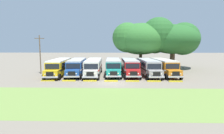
% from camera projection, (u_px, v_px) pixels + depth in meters
% --- Properties ---
extents(ground_plane, '(220.00, 220.00, 0.00)m').
position_uv_depth(ground_plane, '(111.00, 83.00, 25.68)').
color(ground_plane, slate).
extents(foreground_grass_strip, '(80.00, 10.10, 0.01)m').
position_uv_depth(foreground_grass_strip, '(108.00, 100.00, 17.65)').
color(foreground_grass_strip, olive).
rests_on(foreground_grass_strip, ground_plane).
extents(parked_bus_slot_0, '(3.27, 10.93, 2.82)m').
position_uv_depth(parked_bus_slot_0, '(59.00, 66.00, 32.57)').
color(parked_bus_slot_0, yellow).
rests_on(parked_bus_slot_0, ground_plane).
extents(parked_bus_slot_1, '(3.39, 10.95, 2.82)m').
position_uv_depth(parked_bus_slot_1, '(77.00, 66.00, 33.02)').
color(parked_bus_slot_1, '#23519E').
rests_on(parked_bus_slot_1, ground_plane).
extents(parked_bus_slot_2, '(3.01, 10.88, 2.82)m').
position_uv_depth(parked_bus_slot_2, '(94.00, 66.00, 32.59)').
color(parked_bus_slot_2, silver).
rests_on(parked_bus_slot_2, ground_plane).
extents(parked_bus_slot_3, '(3.01, 10.88, 2.82)m').
position_uv_depth(parked_bus_slot_3, '(113.00, 66.00, 33.26)').
color(parked_bus_slot_3, teal).
rests_on(parked_bus_slot_3, ground_plane).
extents(parked_bus_slot_4, '(3.02, 10.88, 2.82)m').
position_uv_depth(parked_bus_slot_4, '(130.00, 66.00, 33.12)').
color(parked_bus_slot_4, red).
rests_on(parked_bus_slot_4, ground_plane).
extents(parked_bus_slot_5, '(3.27, 10.93, 2.82)m').
position_uv_depth(parked_bus_slot_5, '(148.00, 66.00, 32.64)').
color(parked_bus_slot_5, '#9E9993').
rests_on(parked_bus_slot_5, ground_plane).
extents(parked_bus_slot_6, '(3.46, 10.96, 2.82)m').
position_uv_depth(parked_bus_slot_6, '(163.00, 66.00, 32.87)').
color(parked_bus_slot_6, orange).
rests_on(parked_bus_slot_6, ground_plane).
extents(curb_wheelstop_0, '(2.00, 0.36, 0.15)m').
position_uv_depth(curb_wheelstop_0, '(48.00, 81.00, 27.09)').
color(curb_wheelstop_0, yellow).
rests_on(curb_wheelstop_0, ground_plane).
extents(curb_wheelstop_1, '(2.00, 0.36, 0.15)m').
position_uv_depth(curb_wheelstop_1, '(69.00, 81.00, 27.00)').
color(curb_wheelstop_1, yellow).
rests_on(curb_wheelstop_1, ground_plane).
extents(curb_wheelstop_2, '(2.00, 0.36, 0.15)m').
position_uv_depth(curb_wheelstop_2, '(90.00, 81.00, 26.91)').
color(curb_wheelstop_2, yellow).
rests_on(curb_wheelstop_2, ground_plane).
extents(curb_wheelstop_3, '(2.00, 0.36, 0.15)m').
position_uv_depth(curb_wheelstop_3, '(111.00, 81.00, 26.82)').
color(curb_wheelstop_3, yellow).
rests_on(curb_wheelstop_3, ground_plane).
extents(curb_wheelstop_4, '(2.00, 0.36, 0.15)m').
position_uv_depth(curb_wheelstop_4, '(132.00, 81.00, 26.73)').
color(curb_wheelstop_4, yellow).
rests_on(curb_wheelstop_4, ground_plane).
extents(curb_wheelstop_5, '(2.00, 0.36, 0.15)m').
position_uv_depth(curb_wheelstop_5, '(154.00, 81.00, 26.64)').
color(curb_wheelstop_5, yellow).
rests_on(curb_wheelstop_5, ground_plane).
extents(curb_wheelstop_6, '(2.00, 0.36, 0.15)m').
position_uv_depth(curb_wheelstop_6, '(176.00, 81.00, 26.55)').
color(curb_wheelstop_6, yellow).
rests_on(curb_wheelstop_6, ground_plane).
extents(broad_shade_tree, '(12.87, 12.15, 10.57)m').
position_uv_depth(broad_shade_tree, '(140.00, 39.00, 41.55)').
color(broad_shade_tree, brown).
rests_on(broad_shade_tree, ground_plane).
extents(secondary_tree, '(13.79, 11.37, 11.47)m').
position_uv_depth(secondary_tree, '(172.00, 38.00, 41.22)').
color(secondary_tree, brown).
rests_on(secondary_tree, ground_plane).
extents(utility_pole, '(1.80, 0.20, 7.24)m').
position_uv_depth(utility_pole, '(40.00, 53.00, 33.89)').
color(utility_pole, brown).
rests_on(utility_pole, ground_plane).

